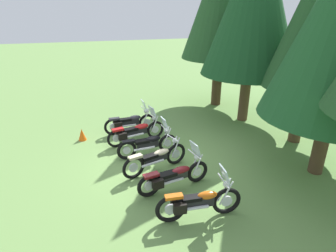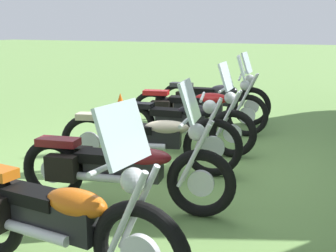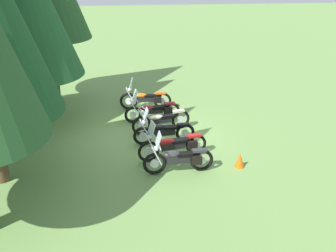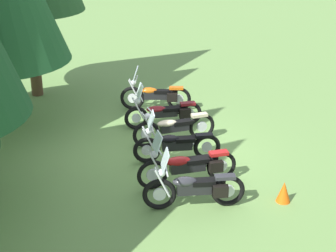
{
  "view_description": "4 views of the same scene",
  "coord_description": "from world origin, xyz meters",
  "px_view_note": "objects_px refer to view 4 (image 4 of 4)",
  "views": [
    {
      "loc": [
        8.14,
        -2.07,
        4.91
      ],
      "look_at": [
        -0.79,
        0.69,
        0.96
      ],
      "focal_mm": 29.9,
      "sensor_mm": 36.0,
      "label": 1
    },
    {
      "loc": [
        5.4,
        2.33,
        1.87
      ],
      "look_at": [
        0.51,
        0.13,
        0.65
      ],
      "focal_mm": 47.77,
      "sensor_mm": 36.0,
      "label": 2
    },
    {
      "loc": [
        -14.33,
        1.13,
        6.45
      ],
      "look_at": [
        -0.77,
        -0.25,
        0.75
      ],
      "focal_mm": 45.36,
      "sensor_mm": 36.0,
      "label": 3
    },
    {
      "loc": [
        -12.32,
        0.58,
        6.08
      ],
      "look_at": [
        -0.13,
        0.08,
        0.78
      ],
      "focal_mm": 55.48,
      "sensor_mm": 36.0,
      "label": 4
    }
  ],
  "objects_px": {
    "motorcycle_0": "(195,188)",
    "motorcycle_2": "(176,144)",
    "motorcycle_1": "(189,165)",
    "motorcycle_4": "(165,112)",
    "motorcycle_5": "(156,96)",
    "traffic_cone": "(284,192)",
    "motorcycle_3": "(174,128)"
  },
  "relations": [
    {
      "from": "motorcycle_0",
      "to": "motorcycle_5",
      "type": "relative_size",
      "value": 0.99
    },
    {
      "from": "traffic_cone",
      "to": "motorcycle_4",
      "type": "bearing_deg",
      "value": 30.24
    },
    {
      "from": "motorcycle_1",
      "to": "motorcycle_2",
      "type": "xyz_separation_m",
      "value": [
        1.17,
        0.23,
        -0.02
      ]
    },
    {
      "from": "motorcycle_2",
      "to": "motorcycle_3",
      "type": "xyz_separation_m",
      "value": [
        1.08,
        -0.01,
        -0.01
      ]
    },
    {
      "from": "motorcycle_4",
      "to": "traffic_cone",
      "type": "height_order",
      "value": "motorcycle_4"
    },
    {
      "from": "motorcycle_1",
      "to": "motorcycle_3",
      "type": "distance_m",
      "value": 2.26
    },
    {
      "from": "motorcycle_1",
      "to": "traffic_cone",
      "type": "xyz_separation_m",
      "value": [
        -0.86,
        -2.03,
        -0.24
      ]
    },
    {
      "from": "motorcycle_1",
      "to": "motorcycle_2",
      "type": "relative_size",
      "value": 1.06
    },
    {
      "from": "motorcycle_0",
      "to": "motorcycle_1",
      "type": "relative_size",
      "value": 0.94
    },
    {
      "from": "motorcycle_1",
      "to": "motorcycle_0",
      "type": "bearing_deg",
      "value": 80.71
    },
    {
      "from": "motorcycle_1",
      "to": "motorcycle_5",
      "type": "xyz_separation_m",
      "value": [
        4.72,
        0.65,
        -0.0
      ]
    },
    {
      "from": "motorcycle_0",
      "to": "motorcycle_2",
      "type": "distance_m",
      "value": 2.2
    },
    {
      "from": "motorcycle_3",
      "to": "motorcycle_1",
      "type": "bearing_deg",
      "value": 79.39
    },
    {
      "from": "motorcycle_1",
      "to": "traffic_cone",
      "type": "bearing_deg",
      "value": 144.54
    },
    {
      "from": "motorcycle_0",
      "to": "motorcycle_1",
      "type": "bearing_deg",
      "value": -89.93
    },
    {
      "from": "motorcycle_1",
      "to": "motorcycle_5",
      "type": "distance_m",
      "value": 4.76
    },
    {
      "from": "motorcycle_1",
      "to": "motorcycle_3",
      "type": "xyz_separation_m",
      "value": [
        2.25,
        0.22,
        -0.02
      ]
    },
    {
      "from": "motorcycle_0",
      "to": "traffic_cone",
      "type": "relative_size",
      "value": 4.62
    },
    {
      "from": "motorcycle_1",
      "to": "motorcycle_2",
      "type": "height_order",
      "value": "motorcycle_1"
    },
    {
      "from": "motorcycle_4",
      "to": "motorcycle_1",
      "type": "bearing_deg",
      "value": 87.49
    },
    {
      "from": "motorcycle_1",
      "to": "motorcycle_5",
      "type": "height_order",
      "value": "motorcycle_5"
    },
    {
      "from": "motorcycle_4",
      "to": "traffic_cone",
      "type": "relative_size",
      "value": 4.76
    },
    {
      "from": "motorcycle_5",
      "to": "traffic_cone",
      "type": "xyz_separation_m",
      "value": [
        -5.57,
        -2.68,
        -0.24
      ]
    },
    {
      "from": "motorcycle_0",
      "to": "traffic_cone",
      "type": "bearing_deg",
      "value": -178.62
    },
    {
      "from": "motorcycle_3",
      "to": "traffic_cone",
      "type": "bearing_deg",
      "value": 109.65
    },
    {
      "from": "motorcycle_0",
      "to": "motorcycle_1",
      "type": "xyz_separation_m",
      "value": [
        1.01,
        0.06,
        0.0
      ]
    },
    {
      "from": "motorcycle_0",
      "to": "motorcycle_5",
      "type": "distance_m",
      "value": 5.77
    },
    {
      "from": "motorcycle_0",
      "to": "motorcycle_2",
      "type": "height_order",
      "value": "motorcycle_0"
    },
    {
      "from": "motorcycle_1",
      "to": "traffic_cone",
      "type": "relative_size",
      "value": 4.91
    },
    {
      "from": "motorcycle_3",
      "to": "motorcycle_2",
      "type": "bearing_deg",
      "value": 73.21
    },
    {
      "from": "motorcycle_1",
      "to": "motorcycle_4",
      "type": "distance_m",
      "value": 3.4
    },
    {
      "from": "motorcycle_1",
      "to": "motorcycle_5",
      "type": "relative_size",
      "value": 1.06
    }
  ]
}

